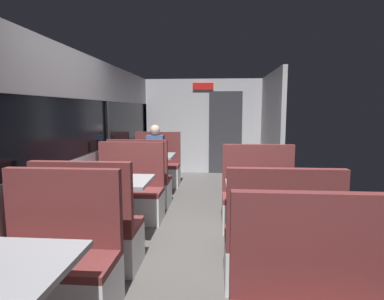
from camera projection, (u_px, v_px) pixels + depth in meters
name	position (u px, v px, depth m)	size (l,w,h in m)	color
ground_plane	(188.00, 242.00, 3.80)	(3.30, 9.20, 0.02)	#514F4C
carriage_window_panel_left	(66.00, 148.00, 3.77)	(0.09, 8.48, 2.30)	#B2B2B7
carriage_end_bulkhead	(205.00, 127.00, 7.80)	(2.90, 0.11, 2.30)	#B2B2B7
carriage_aisle_panel_right	(271.00, 130.00, 6.51)	(0.08, 2.40, 2.30)	#B2B2B7
bench_near_window_facing_entry	(56.00, 270.00, 2.45)	(0.95, 0.50, 1.10)	silver
dining_table_mid_window	(113.00, 188.00, 3.77)	(0.90, 0.70, 0.74)	#9E9EA3
bench_mid_window_facing_end	(91.00, 236.00, 3.12)	(0.95, 0.50, 1.10)	silver
bench_mid_window_facing_entry	(129.00, 197.00, 4.50)	(0.95, 0.50, 1.10)	silver
dining_table_far_window	(149.00, 160.00, 5.82)	(0.90, 0.70, 0.74)	#9E9EA3
bench_far_window_facing_end	(141.00, 186.00, 5.17)	(0.95, 0.50, 1.10)	silver
bench_far_window_facing_entry	(157.00, 170.00, 6.56)	(0.95, 0.50, 1.10)	silver
dining_table_rear_aisle	(268.00, 195.00, 3.44)	(0.90, 0.70, 0.74)	#9E9EA3
bench_rear_aisle_facing_end	(279.00, 251.00, 2.79)	(0.95, 0.50, 1.10)	silver
bench_rear_aisle_facing_entry	(258.00, 204.00, 4.17)	(0.95, 0.50, 1.10)	silver
seated_passenger	(156.00, 160.00, 6.46)	(0.47, 0.55, 1.26)	#26262D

